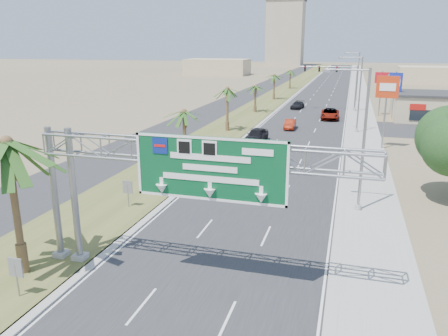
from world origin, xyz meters
TOP-DOWN VIEW (x-y plane):
  - road at (0.00, 110.00)m, footprint 12.00×300.00m
  - sidewalk_right at (8.50, 110.00)m, footprint 4.00×300.00m
  - median_grass at (-10.00, 110.00)m, footprint 7.00×300.00m
  - opposing_road at (-17.00, 110.00)m, footprint 8.00×300.00m
  - sign_gantry at (-1.06, 9.93)m, footprint 16.75×1.24m
  - palm_near at (-9.20, 8.00)m, footprint 5.70×5.70m
  - palm_row_b at (-9.50, 32.00)m, footprint 3.99×3.99m
  - palm_row_c at (-9.50, 48.00)m, footprint 3.99×3.99m
  - palm_row_d at (-9.50, 66.00)m, footprint 3.99×3.99m
  - palm_row_e at (-9.50, 85.00)m, footprint 3.99×3.99m
  - palm_row_f at (-9.50, 110.00)m, footprint 3.99×3.99m
  - streetlight_near at (7.30, 22.00)m, footprint 3.27×0.44m
  - streetlight_mid at (7.30, 52.00)m, footprint 3.27×0.44m
  - streetlight_far at (7.30, 88.00)m, footprint 3.27×0.44m
  - signal_mast at (5.17, 71.97)m, footprint 10.28×0.71m
  - median_signback_a at (-7.80, 6.00)m, footprint 0.75×0.08m
  - median_signback_b at (-8.50, 18.00)m, footprint 0.75×0.08m
  - tower_distant at (-32.00, 250.00)m, footprint 20.00×16.00m
  - building_distant_left at (-45.00, 160.00)m, footprint 24.00×14.00m
  - building_distant_right at (30.00, 140.00)m, footprint 20.00×12.00m
  - car_left_lane at (-4.24, 42.45)m, footprint 2.45×5.16m
  - car_mid_lane at (-1.50, 52.13)m, footprint 1.58×4.13m
  - car_right_lane at (3.45, 62.22)m, footprint 2.94×6.04m
  - car_far at (-2.93, 72.65)m, footprint 2.39×4.72m
  - pole_sign_red_near at (10.23, 42.98)m, footprint 2.42×0.53m
  - pole_sign_blue at (13.00, 65.56)m, footprint 1.98×0.99m
  - pole_sign_red_far at (11.09, 68.20)m, footprint 2.21×0.81m

SIDE VIEW (x-z plane):
  - road at x=0.00m, z-range 0.00..0.02m
  - opposing_road at x=-17.00m, z-range 0.00..0.02m
  - sidewalk_right at x=8.50m, z-range 0.00..0.10m
  - median_grass at x=-10.00m, z-range 0.00..0.12m
  - car_far at x=-2.93m, z-range 0.00..1.31m
  - car_mid_lane at x=-1.50m, z-range 0.00..1.34m
  - car_right_lane at x=3.45m, z-range 0.00..1.66m
  - car_left_lane at x=-4.24m, z-range 0.00..1.70m
  - median_signback_a at x=-7.80m, z-range 0.41..2.49m
  - median_signback_b at x=-8.50m, z-range 0.41..2.49m
  - building_distant_right at x=30.00m, z-range 0.00..5.00m
  - building_distant_left at x=-45.00m, z-range 0.00..6.00m
  - palm_row_d at x=-9.50m, z-range 1.69..7.14m
  - streetlight_near at x=7.30m, z-range -0.31..9.69m
  - streetlight_mid at x=7.30m, z-range -0.31..9.69m
  - streetlight_far at x=7.30m, z-range -0.31..9.69m
  - palm_row_f at x=-9.50m, z-range 1.83..7.58m
  - signal_mast at x=5.17m, z-range 0.85..8.85m
  - palm_row_b at x=-9.50m, z-range 1.93..7.87m
  - palm_row_e at x=-9.50m, z-range 2.02..8.16m
  - pole_sign_blue at x=13.00m, z-range 1.74..9.18m
  - palm_row_c at x=-9.50m, z-range 2.29..9.04m
  - pole_sign_red_far at x=11.09m, z-range 2.07..9.39m
  - sign_gantry at x=-1.06m, z-range 2.31..9.81m
  - pole_sign_red_near at x=10.23m, z-range 2.34..10.71m
  - palm_near at x=-9.20m, z-range 2.76..11.11m
  - tower_distant at x=-32.00m, z-range 0.00..35.00m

